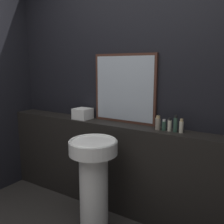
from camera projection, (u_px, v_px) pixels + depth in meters
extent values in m
cube|color=black|center=(131.00, 91.00, 2.55)|extent=(8.00, 0.06, 2.50)
cube|color=black|center=(123.00, 168.00, 2.57)|extent=(2.97, 0.24, 0.92)
cylinder|color=white|center=(94.00, 192.00, 2.26)|extent=(0.26, 0.26, 0.74)
cylinder|color=white|center=(93.00, 147.00, 2.19)|extent=(0.43, 0.43, 0.12)
torus|color=white|center=(93.00, 141.00, 2.17)|extent=(0.42, 0.42, 0.02)
cube|color=#47281E|center=(125.00, 89.00, 2.54)|extent=(0.70, 0.03, 0.70)
cube|color=#B2BCC6|center=(124.00, 89.00, 2.53)|extent=(0.65, 0.02, 0.65)
cube|color=white|center=(83.00, 114.00, 2.75)|extent=(0.18, 0.18, 0.12)
cylinder|color=gray|center=(158.00, 124.00, 2.29)|extent=(0.05, 0.05, 0.11)
cylinder|color=tan|center=(158.00, 117.00, 2.28)|extent=(0.03, 0.03, 0.02)
cylinder|color=#2D4C3D|center=(164.00, 126.00, 2.26)|extent=(0.04, 0.04, 0.08)
cylinder|color=silver|center=(164.00, 120.00, 2.25)|extent=(0.03, 0.03, 0.02)
cylinder|color=beige|center=(170.00, 126.00, 2.23)|extent=(0.04, 0.04, 0.10)
cylinder|color=black|center=(170.00, 119.00, 2.22)|extent=(0.03, 0.03, 0.02)
cylinder|color=#2D4C3D|center=(175.00, 125.00, 2.20)|extent=(0.04, 0.04, 0.13)
cylinder|color=black|center=(176.00, 117.00, 2.19)|extent=(0.03, 0.03, 0.03)
cylinder|color=beige|center=(181.00, 127.00, 2.18)|extent=(0.04, 0.04, 0.10)
cylinder|color=tan|center=(182.00, 120.00, 2.16)|extent=(0.03, 0.03, 0.02)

